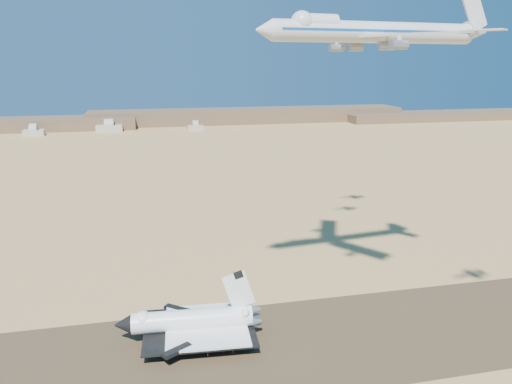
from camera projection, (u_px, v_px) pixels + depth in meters
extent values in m
plane|color=tan|center=(235.00, 351.00, 142.32)|extent=(1200.00, 1200.00, 0.00)
cube|color=brown|center=(235.00, 351.00, 142.31)|extent=(600.00, 50.00, 0.06)
cube|color=brown|center=(249.00, 116.00, 675.09)|extent=(420.00, 60.00, 18.00)
cube|color=brown|center=(446.00, 116.00, 708.04)|extent=(300.00, 60.00, 11.00)
cube|color=#BBB8A6|center=(34.00, 133.00, 554.51)|extent=(22.00, 14.00, 6.50)
cube|color=#BBB8A6|center=(109.00, 128.00, 585.77)|extent=(30.00, 15.00, 7.50)
cube|color=#BBB8A6|center=(195.00, 128.00, 598.15)|extent=(19.00, 12.50, 5.50)
cylinder|color=white|center=(192.00, 319.00, 146.60)|extent=(34.86, 8.52, 6.04)
cone|color=black|center=(123.00, 325.00, 143.72)|extent=(5.26, 6.07, 5.74)
sphere|color=white|center=(143.00, 320.00, 144.33)|extent=(5.61, 5.61, 5.61)
cube|color=white|center=(206.00, 326.00, 147.86)|extent=(25.54, 27.53, 0.97)
cube|color=black|center=(199.00, 328.00, 147.67)|extent=(34.14, 28.16, 0.54)
cube|color=white|center=(239.00, 290.00, 146.52)|extent=(10.03, 1.48, 12.42)
cylinder|color=gray|center=(144.00, 338.00, 145.75)|extent=(0.39, 0.39, 3.45)
cylinder|color=black|center=(144.00, 341.00, 146.04)|extent=(1.22, 0.57, 1.19)
cylinder|color=gray|center=(215.00, 342.00, 143.60)|extent=(0.39, 0.39, 3.45)
cylinder|color=black|center=(215.00, 345.00, 143.89)|extent=(1.22, 0.57, 1.19)
cylinder|color=gray|center=(213.00, 323.00, 153.91)|extent=(0.39, 0.39, 3.45)
cylinder|color=black|center=(213.00, 326.00, 154.20)|extent=(1.22, 0.57, 1.19)
cylinder|color=silver|center=(376.00, 32.00, 140.79)|extent=(63.10, 12.53, 5.91)
cone|color=silver|center=(264.00, 30.00, 130.20)|extent=(5.22, 6.37, 5.91)
sphere|color=silver|center=(302.00, 22.00, 133.00)|extent=(6.10, 6.10, 6.10)
cube|color=silver|center=(414.00, 34.00, 128.13)|extent=(22.42, 27.62, 0.65)
cube|color=silver|center=(355.00, 39.00, 155.18)|extent=(18.07, 28.82, 0.65)
cube|color=silver|center=(487.00, 30.00, 145.51)|extent=(10.09, 11.21, 0.46)
cube|color=silver|center=(458.00, 32.00, 156.50)|extent=(8.77, 11.35, 0.46)
cube|color=silver|center=(474.00, 10.00, 149.48)|extent=(10.54, 1.76, 13.21)
cylinder|color=gray|center=(386.00, 46.00, 133.59)|extent=(4.85, 2.88, 2.40)
cylinder|color=gray|center=(399.00, 45.00, 125.40)|extent=(4.85, 2.88, 2.40)
cylinder|color=gray|center=(355.00, 47.00, 148.80)|extent=(4.85, 2.88, 2.40)
cylinder|color=gray|center=(336.00, 48.00, 155.83)|extent=(4.85, 2.88, 2.40)
imported|color=#EA5F0D|center=(208.00, 354.00, 139.09)|extent=(0.54, 0.72, 1.79)
imported|color=#EA5F0D|center=(233.00, 350.00, 140.77)|extent=(0.82, 0.96, 1.70)
imported|color=#EA5F0D|center=(224.00, 351.00, 140.53)|extent=(1.25, 1.08, 1.90)
cylinder|color=silver|center=(377.00, 39.00, 187.94)|extent=(11.09, 2.01, 1.29)
cone|color=black|center=(360.00, 39.00, 186.92)|extent=(2.46, 1.35, 1.20)
sphere|color=black|center=(370.00, 38.00, 187.40)|extent=(1.29, 1.29, 1.29)
cube|color=silver|center=(379.00, 40.00, 188.12)|extent=(3.69, 7.55, 0.23)
cube|color=silver|center=(389.00, 40.00, 188.64)|extent=(2.32, 4.72, 0.18)
cube|color=silver|center=(389.00, 36.00, 188.34)|extent=(2.79, 0.41, 3.11)
cylinder|color=silver|center=(384.00, 38.00, 210.17)|extent=(12.63, 2.23, 1.47)
cone|color=black|center=(367.00, 38.00, 208.99)|extent=(2.80, 1.52, 1.36)
sphere|color=black|center=(377.00, 37.00, 209.55)|extent=(1.47, 1.47, 1.47)
cube|color=silver|center=(387.00, 39.00, 210.39)|extent=(4.17, 8.58, 0.26)
cube|color=silver|center=(396.00, 38.00, 211.00)|extent=(2.62, 5.36, 0.21)
cube|color=silver|center=(397.00, 35.00, 210.66)|extent=(3.18, 0.45, 3.54)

